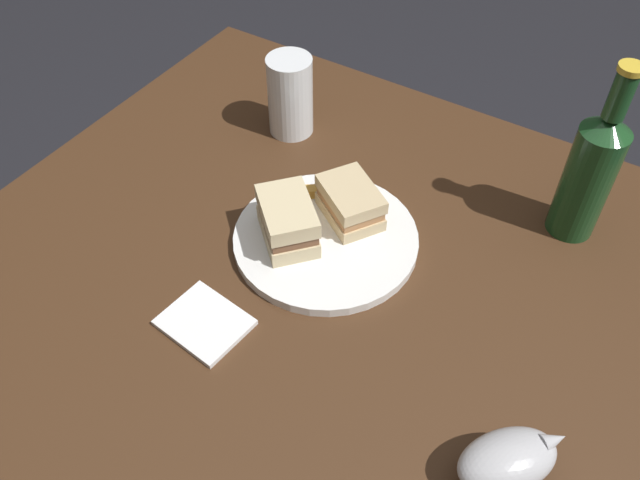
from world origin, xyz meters
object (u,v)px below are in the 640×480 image
object	(u,v)px
pint_glass	(290,99)
gravy_boat	(509,460)
sandwich_half_right	(288,221)
plate	(326,239)
sandwich_half_left	(352,203)
napkin	(205,323)
cider_bottle	(590,172)

from	to	relation	value
pint_glass	gravy_boat	bearing A→B (deg)	-36.00
sandwich_half_right	pint_glass	world-z (taller)	pint_glass
pint_glass	gravy_boat	xyz separation A→B (m)	(0.55, -0.40, -0.02)
plate	pint_glass	bearing A→B (deg)	134.13
sandwich_half_left	pint_glass	size ratio (longest dim) A/B	0.87
sandwich_half_right	pint_glass	bearing A→B (deg)	122.73
sandwich_half_left	pint_glass	xyz separation A→B (m)	(-0.21, 0.15, 0.02)
napkin	pint_glass	bearing A→B (deg)	108.12
sandwich_half_right	pint_glass	xyz separation A→B (m)	(-0.15, 0.23, 0.01)
sandwich_half_right	sandwich_half_left	bearing A→B (deg)	56.69
gravy_boat	sandwich_half_right	bearing A→B (deg)	157.41
pint_glass	cider_bottle	xyz separation A→B (m)	(0.49, 0.02, 0.05)
cider_bottle	napkin	distance (m)	0.57
plate	pint_glass	world-z (taller)	pint_glass
sandwich_half_left	gravy_boat	xyz separation A→B (m)	(0.34, -0.25, -0.00)
cider_bottle	pint_glass	bearing A→B (deg)	-177.33
sandwich_half_left	napkin	world-z (taller)	sandwich_half_left
plate	gravy_boat	world-z (taller)	gravy_boat
sandwich_half_right	gravy_boat	size ratio (longest dim) A/B	0.94
cider_bottle	napkin	bearing A→B (deg)	-129.31
cider_bottle	sandwich_half_left	bearing A→B (deg)	-149.36
gravy_boat	plate	bearing A→B (deg)	150.78
pint_glass	cider_bottle	size ratio (longest dim) A/B	0.50
sandwich_half_right	cider_bottle	world-z (taller)	cider_bottle
plate	cider_bottle	distance (m)	0.39
plate	sandwich_half_left	xyz separation A→B (m)	(0.01, 0.05, 0.04)
sandwich_half_right	gravy_boat	distance (m)	0.43
sandwich_half_left	cider_bottle	xyz separation A→B (m)	(0.29, 0.17, 0.07)
gravy_boat	cider_bottle	distance (m)	0.43
gravy_boat	napkin	bearing A→B (deg)	-178.02
sandwich_half_left	napkin	distance (m)	0.28
sandwich_half_left	plate	bearing A→B (deg)	-102.04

